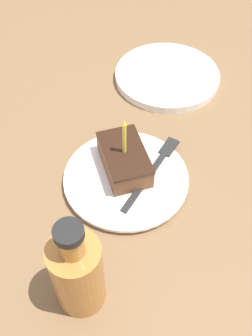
{
  "coord_description": "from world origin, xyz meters",
  "views": [
    {
      "loc": [
        0.12,
        0.44,
        0.58
      ],
      "look_at": [
        -0.01,
        0.02,
        0.04
      ],
      "focal_mm": 42.0,
      "sensor_mm": 36.0,
      "label": 1
    }
  ],
  "objects_px": {
    "cake_slice": "(124,159)",
    "plate": "(126,178)",
    "fork": "(154,168)",
    "side_plate": "(167,76)",
    "bottle": "(77,273)"
  },
  "relations": [
    {
      "from": "cake_slice",
      "to": "fork",
      "type": "relative_size",
      "value": 0.78
    },
    {
      "from": "fork",
      "to": "side_plate",
      "type": "relative_size",
      "value": 0.65
    },
    {
      "from": "side_plate",
      "to": "bottle",
      "type": "bearing_deg",
      "value": 55.63
    },
    {
      "from": "cake_slice",
      "to": "fork",
      "type": "bearing_deg",
      "value": 158.56
    },
    {
      "from": "cake_slice",
      "to": "fork",
      "type": "distance_m",
      "value": 0.06
    },
    {
      "from": "fork",
      "to": "plate",
      "type": "bearing_deg",
      "value": 0.52
    },
    {
      "from": "bottle",
      "to": "fork",
      "type": "bearing_deg",
      "value": -134.12
    },
    {
      "from": "bottle",
      "to": "side_plate",
      "type": "distance_m",
      "value": 0.55
    },
    {
      "from": "side_plate",
      "to": "plate",
      "type": "bearing_deg",
      "value": 55.45
    },
    {
      "from": "fork",
      "to": "side_plate",
      "type": "bearing_deg",
      "value": -115.61
    },
    {
      "from": "plate",
      "to": "cake_slice",
      "type": "xyz_separation_m",
      "value": [
        -0.0,
        -0.02,
        0.03
      ]
    },
    {
      "from": "plate",
      "to": "cake_slice",
      "type": "distance_m",
      "value": 0.04
    },
    {
      "from": "plate",
      "to": "fork",
      "type": "xyz_separation_m",
      "value": [
        -0.06,
        -0.0,
        0.01
      ]
    },
    {
      "from": "fork",
      "to": "bottle",
      "type": "height_order",
      "value": "bottle"
    },
    {
      "from": "cake_slice",
      "to": "plate",
      "type": "bearing_deg",
      "value": 81.74
    }
  ]
}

